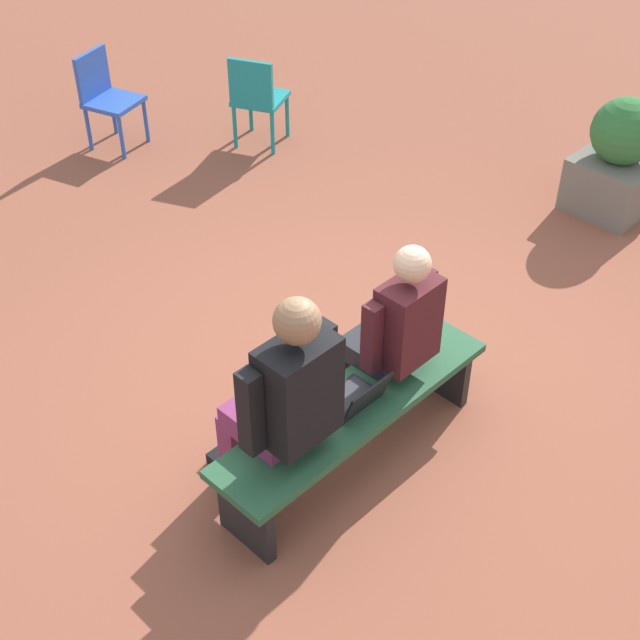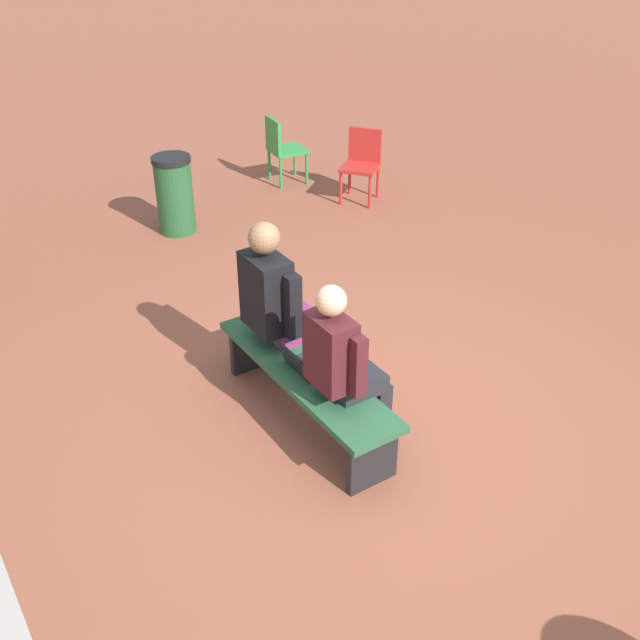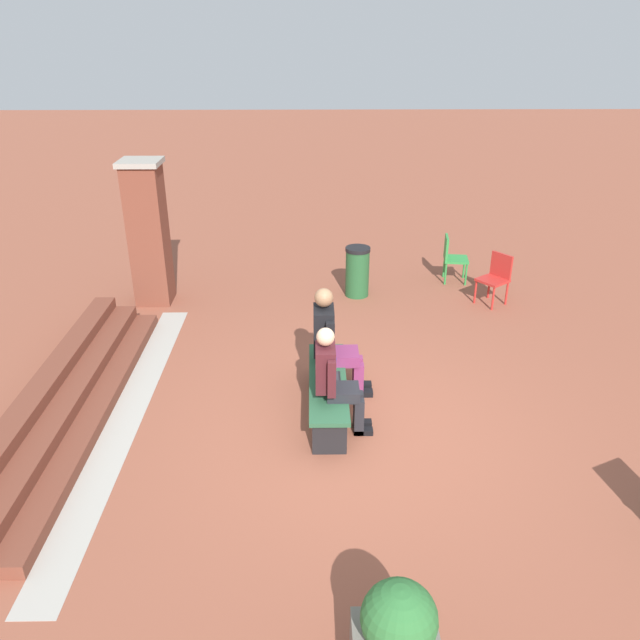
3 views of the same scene
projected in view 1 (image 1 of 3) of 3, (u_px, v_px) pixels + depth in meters
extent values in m
plane|color=brown|center=(357.00, 398.00, 5.49)|extent=(60.00, 60.00, 0.00)
cube|color=#285638|center=(354.00, 406.00, 4.83)|extent=(1.80, 0.44, 0.05)
cube|color=black|center=(442.00, 367.00, 5.42)|extent=(0.06, 0.37, 0.40)
cube|color=black|center=(246.00, 517.00, 4.53)|extent=(0.06, 0.37, 0.40)
cube|color=#232328|center=(378.00, 350.00, 5.07)|extent=(0.31, 0.36, 0.13)
cube|color=#232328|center=(362.00, 365.00, 5.39)|extent=(0.10, 0.11, 0.45)
cube|color=black|center=(355.00, 384.00, 5.54)|extent=(0.10, 0.22, 0.06)
cube|color=#232328|center=(344.00, 378.00, 5.30)|extent=(0.10, 0.11, 0.45)
cube|color=black|center=(337.00, 397.00, 5.45)|extent=(0.10, 0.22, 0.06)
cube|color=#47191E|center=(408.00, 322.00, 4.77)|extent=(0.34, 0.22, 0.51)
cube|color=navy|center=(391.00, 318.00, 4.85)|extent=(0.05, 0.01, 0.30)
cube|color=#47191E|center=(424.00, 302.00, 4.93)|extent=(0.08, 0.09, 0.43)
cube|color=#47191E|center=(372.00, 338.00, 4.69)|extent=(0.08, 0.09, 0.43)
sphere|color=#DBAD89|center=(412.00, 264.00, 4.53)|extent=(0.20, 0.20, 0.20)
cube|color=#7F2D5B|center=(269.00, 420.00, 4.63)|extent=(0.35, 0.41, 0.14)
cube|color=#7F2D5B|center=(258.00, 430.00, 4.97)|extent=(0.11, 0.12, 0.45)
cube|color=black|center=(252.00, 447.00, 5.12)|extent=(0.11, 0.25, 0.07)
cube|color=#7F2D5B|center=(233.00, 447.00, 4.87)|extent=(0.11, 0.12, 0.45)
cube|color=black|center=(228.00, 465.00, 5.02)|extent=(0.11, 0.25, 0.07)
cube|color=black|center=(298.00, 391.00, 4.28)|extent=(0.39, 0.25, 0.58)
cube|color=black|center=(324.00, 363.00, 4.47)|extent=(0.09, 0.10, 0.49)
cube|color=black|center=(250.00, 412.00, 4.19)|extent=(0.09, 0.10, 0.49)
sphere|color=#8C6647|center=(297.00, 321.00, 4.01)|extent=(0.23, 0.23, 0.23)
cube|color=black|center=(348.00, 398.00, 4.83)|extent=(0.32, 0.22, 0.02)
cube|color=#2D2D33|center=(347.00, 396.00, 4.83)|extent=(0.29, 0.15, 0.00)
cube|color=black|center=(368.00, 397.00, 4.69)|extent=(0.32, 0.07, 0.19)
cube|color=#33519E|center=(367.00, 396.00, 4.69)|extent=(0.28, 0.06, 0.17)
cube|color=teal|center=(260.00, 98.00, 7.85)|extent=(0.56, 0.56, 0.04)
cube|color=teal|center=(251.00, 83.00, 7.57)|extent=(0.21, 0.38, 0.40)
cylinder|color=teal|center=(287.00, 116.00, 8.07)|extent=(0.04, 0.04, 0.40)
cylinder|color=teal|center=(251.00, 110.00, 8.17)|extent=(0.04, 0.04, 0.40)
cylinder|color=teal|center=(273.00, 133.00, 7.81)|extent=(0.04, 0.04, 0.40)
cylinder|color=teal|center=(235.00, 127.00, 7.90)|extent=(0.04, 0.04, 0.40)
cube|color=#2D56B7|center=(114.00, 102.00, 7.79)|extent=(0.53, 0.53, 0.04)
cube|color=#2D56B7|center=(92.00, 74.00, 7.72)|extent=(0.39, 0.16, 0.40)
cylinder|color=#2D56B7|center=(122.00, 138.00, 7.74)|extent=(0.04, 0.04, 0.40)
cylinder|color=#2D56B7|center=(146.00, 121.00, 7.99)|extent=(0.04, 0.04, 0.40)
cylinder|color=#2D56B7|center=(88.00, 129.00, 7.87)|extent=(0.04, 0.04, 0.40)
cylinder|color=#2D56B7|center=(113.00, 113.00, 8.12)|extent=(0.04, 0.04, 0.40)
cube|color=#6B665B|center=(612.00, 184.00, 7.09)|extent=(0.60, 0.60, 0.44)
sphere|color=#2D6B33|center=(625.00, 131.00, 6.80)|extent=(0.52, 0.52, 0.52)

